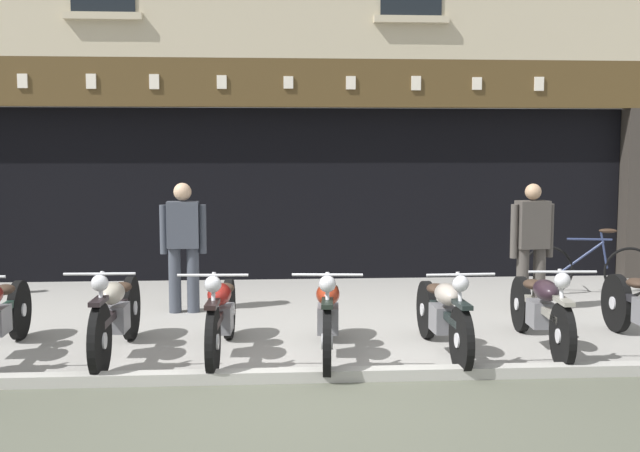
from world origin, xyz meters
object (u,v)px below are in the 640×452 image
at_px(motorcycle_center_left, 221,314).
at_px(shopkeeper_center, 532,242).
at_px(salesman_left, 183,241).
at_px(motorcycle_left, 116,313).
at_px(advert_board_near, 457,172).
at_px(motorcycle_center, 328,314).
at_px(motorcycle_center_right, 443,313).
at_px(motorcycle_right, 541,308).
at_px(leaning_bicycle, 589,268).

height_order(motorcycle_center_left, shopkeeper_center, shopkeeper_center).
bearing_deg(salesman_left, shopkeeper_center, 175.14).
xyz_separation_m(motorcycle_left, advert_board_near, (4.39, 4.44, 1.20)).
relative_size(motorcycle_center, advert_board_near, 2.10).
distance_m(motorcycle_center_right, motorcycle_right, 1.03).
distance_m(motorcycle_center_left, shopkeeper_center, 4.10).
distance_m(motorcycle_center_left, motorcycle_center, 1.03).
relative_size(motorcycle_center_left, motorcycle_center_right, 1.06).
height_order(motorcycle_left, motorcycle_center_right, motorcycle_left).
bearing_deg(advert_board_near, motorcycle_left, -134.68).
bearing_deg(advert_board_near, leaning_bicycle, -48.61).
height_order(motorcycle_center_left, advert_board_near, advert_board_near).
xyz_separation_m(motorcycle_center_left, motorcycle_right, (3.16, 0.07, -0.01)).
xyz_separation_m(motorcycle_center_left, motorcycle_center_right, (2.14, -0.09, -0.01)).
relative_size(salesman_left, shopkeeper_center, 1.01).
relative_size(motorcycle_left, advert_board_near, 2.14).
bearing_deg(motorcycle_left, motorcycle_right, -178.37).
bearing_deg(motorcycle_center, motorcycle_center_right, -174.74).
distance_m(motorcycle_left, advert_board_near, 6.35).
distance_m(motorcycle_center_right, advert_board_near, 4.88).
distance_m(salesman_left, shopkeeper_center, 4.24).
height_order(motorcycle_left, motorcycle_center, motorcycle_left).
relative_size(motorcycle_center_left, advert_board_near, 2.12).
relative_size(motorcycle_center, shopkeeper_center, 1.28).
distance_m(motorcycle_center_right, salesman_left, 3.49).
distance_m(motorcycle_center_left, motorcycle_center_right, 2.14).
distance_m(shopkeeper_center, leaning_bicycle, 1.64).
bearing_deg(motorcycle_right, motorcycle_center, 7.91).
bearing_deg(shopkeeper_center, motorcycle_left, 12.74).
distance_m(motorcycle_left, shopkeeper_center, 5.00).
bearing_deg(motorcycle_left, salesman_left, -100.77).
bearing_deg(motorcycle_right, shopkeeper_center, -102.33).
bearing_deg(motorcycle_right, leaning_bicycle, -117.48).
distance_m(motorcycle_center, motorcycle_right, 2.15).
xyz_separation_m(motorcycle_left, motorcycle_center, (2.02, -0.13, -0.01)).
bearing_deg(shopkeeper_center, advert_board_near, -92.18).
bearing_deg(motorcycle_center_right, advert_board_near, -107.08).
bearing_deg(motorcycle_center_left, shopkeeper_center, -150.83).
xyz_separation_m(shopkeeper_center, advert_board_near, (-0.27, 2.68, 0.76)).
bearing_deg(motorcycle_center_right, salesman_left, -40.27).
xyz_separation_m(motorcycle_center_right, shopkeeper_center, (1.52, 1.89, 0.45)).
distance_m(motorcycle_right, salesman_left, 4.26).
height_order(motorcycle_center_left, motorcycle_center, motorcycle_center).
relative_size(motorcycle_center_left, motorcycle_center, 1.01).
xyz_separation_m(motorcycle_center_left, shopkeeper_center, (3.66, 1.80, 0.44)).
distance_m(motorcycle_center_left, advert_board_near, 5.74).
xyz_separation_m(motorcycle_center, motorcycle_center_right, (1.12, 0.00, -0.01)).
xyz_separation_m(motorcycle_center, salesman_left, (-1.59, 2.16, 0.45)).
xyz_separation_m(motorcycle_center_left, motorcycle_center, (1.02, -0.09, 0.00)).
bearing_deg(advert_board_near, motorcycle_right, -92.91).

